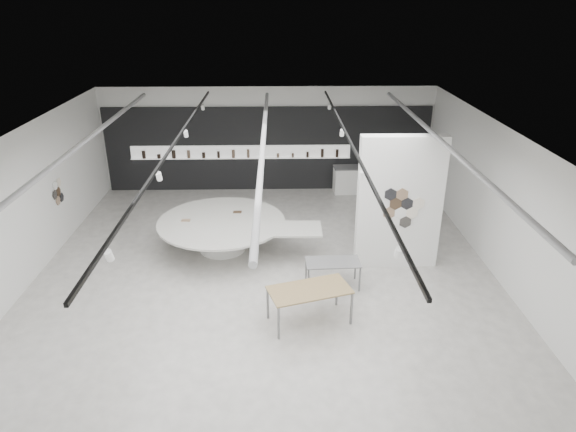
{
  "coord_description": "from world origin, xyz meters",
  "views": [
    {
      "loc": [
        0.32,
        -11.28,
        6.84
      ],
      "look_at": [
        0.6,
        1.2,
        1.37
      ],
      "focal_mm": 32.0,
      "sensor_mm": 36.0,
      "label": 1
    }
  ],
  "objects_px": {
    "sample_table_stone": "(333,264)",
    "display_island": "(224,231)",
    "partition_column": "(399,203)",
    "kitchen_counter": "(357,179)",
    "sample_table_wood": "(309,292)"
  },
  "relations": [
    {
      "from": "sample_table_wood",
      "to": "kitchen_counter",
      "type": "relative_size",
      "value": 1.12
    },
    {
      "from": "display_island",
      "to": "kitchen_counter",
      "type": "xyz_separation_m",
      "value": [
        4.45,
        4.57,
        -0.11
      ]
    },
    {
      "from": "partition_column",
      "to": "sample_table_wood",
      "type": "xyz_separation_m",
      "value": [
        -2.49,
        -2.61,
        -1.02
      ]
    },
    {
      "from": "sample_table_wood",
      "to": "kitchen_counter",
      "type": "height_order",
      "value": "kitchen_counter"
    },
    {
      "from": "sample_table_wood",
      "to": "sample_table_stone",
      "type": "height_order",
      "value": "sample_table_wood"
    },
    {
      "from": "partition_column",
      "to": "display_island",
      "type": "bearing_deg",
      "value": 168.5
    },
    {
      "from": "partition_column",
      "to": "kitchen_counter",
      "type": "bearing_deg",
      "value": 92.51
    },
    {
      "from": "kitchen_counter",
      "to": "partition_column",
      "type": "bearing_deg",
      "value": -90.48
    },
    {
      "from": "partition_column",
      "to": "sample_table_wood",
      "type": "height_order",
      "value": "partition_column"
    },
    {
      "from": "kitchen_counter",
      "to": "sample_table_wood",
      "type": "bearing_deg",
      "value": -108.43
    },
    {
      "from": "sample_table_stone",
      "to": "sample_table_wood",
      "type": "bearing_deg",
      "value": -114.21
    },
    {
      "from": "sample_table_stone",
      "to": "display_island",
      "type": "bearing_deg",
      "value": 144.52
    },
    {
      "from": "display_island",
      "to": "partition_column",
      "type": "bearing_deg",
      "value": -10.16
    },
    {
      "from": "sample_table_wood",
      "to": "sample_table_stone",
      "type": "relative_size",
      "value": 1.43
    },
    {
      "from": "partition_column",
      "to": "kitchen_counter",
      "type": "height_order",
      "value": "partition_column"
    }
  ]
}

